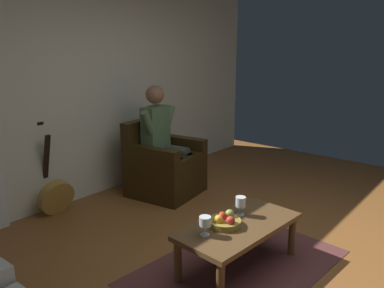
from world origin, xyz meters
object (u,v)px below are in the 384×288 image
(person_seated, at_px, (163,137))
(wine_glass_far, at_px, (241,203))
(wine_glass_near, at_px, (205,222))
(armchair, at_px, (164,167))
(fruit_bowl, at_px, (225,221))
(coffee_table, at_px, (239,230))
(guitar, at_px, (55,194))

(person_seated, distance_m, wine_glass_far, 1.67)
(person_seated, height_order, wine_glass_near, person_seated)
(armchair, xyz_separation_m, wine_glass_far, (0.66, 1.52, 0.17))
(wine_glass_near, xyz_separation_m, wine_glass_far, (-0.46, 0.01, 0.01))
(armchair, bearing_deg, fruit_bowl, 50.63)
(armchair, distance_m, coffee_table, 1.79)
(armchair, xyz_separation_m, fruit_bowl, (0.90, 1.53, 0.10))
(armchair, bearing_deg, wine_glass_near, 44.45)
(person_seated, bearing_deg, fruit_bowl, 50.64)
(person_seated, height_order, coffee_table, person_seated)
(guitar, bearing_deg, person_seated, 158.75)
(wine_glass_far, bearing_deg, coffee_table, 30.09)
(coffee_table, height_order, fruit_bowl, fruit_bowl)
(armchair, distance_m, guitar, 1.27)
(coffee_table, bearing_deg, guitar, -79.73)
(wine_glass_near, bearing_deg, guitar, -88.46)
(armchair, relative_size, person_seated, 0.68)
(person_seated, relative_size, coffee_table, 1.20)
(armchair, relative_size, wine_glass_near, 6.02)
(wine_glass_near, bearing_deg, wine_glass_far, 178.73)
(coffee_table, bearing_deg, armchair, -116.64)
(armchair, distance_m, fruit_bowl, 1.78)
(wine_glass_near, xyz_separation_m, fruit_bowl, (-0.22, 0.02, -0.07))
(wine_glass_near, bearing_deg, person_seated, -126.67)
(wine_glass_far, distance_m, fruit_bowl, 0.25)
(armchair, height_order, person_seated, person_seated)
(person_seated, distance_m, coffee_table, 1.83)
(guitar, distance_m, fruit_bowl, 2.02)
(person_seated, xyz_separation_m, wine_glass_near, (1.12, 1.51, -0.22))
(fruit_bowl, bearing_deg, person_seated, -120.49)
(armchair, height_order, coffee_table, armchair)
(person_seated, height_order, fruit_bowl, person_seated)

